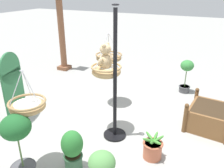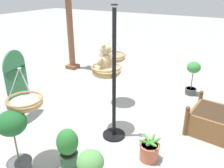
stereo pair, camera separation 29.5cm
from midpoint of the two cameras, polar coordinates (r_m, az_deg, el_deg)
name	(u,v)px [view 1 (the left image)]	position (r m, az deg, el deg)	size (l,w,h in m)	color
ground_plane	(115,129)	(4.88, -0.92, -11.09)	(40.00, 40.00, 0.00)	#9E9E99
display_pole_central	(115,101)	(4.30, -1.25, -4.17)	(0.44, 0.44, 2.48)	black
hanging_basket_with_teddy	(106,71)	(4.32, -3.37, 3.23)	(0.57, 0.57, 0.61)	tan
teddy_bear	(105,59)	(4.26, -3.73, 6.20)	(0.36, 0.32, 0.53)	tan
hanging_basket_left_high	(28,106)	(3.71, -22.23, -4.98)	(0.55, 0.55, 0.66)	tan
hanging_basket_right_low	(109,57)	(5.44, -2.36, 6.54)	(0.62, 0.62, 0.67)	#A37F51
greenhouse_pillar_left	(61,31)	(8.09, -13.40, 12.65)	(0.39, 0.39, 2.80)	brown
wooden_planter_box	(210,116)	(5.16, 21.39, -7.48)	(1.03, 0.96, 0.64)	brown
potted_plant_fern_front	(9,85)	(6.68, -25.22, -0.20)	(0.29, 0.29, 0.69)	#BC6042
potted_plant_flowering_red	(73,150)	(3.83, -11.96, -15.57)	(0.34, 0.34, 0.72)	#2D5638
potted_plant_tall_leafy	(153,148)	(4.13, 7.88, -15.42)	(0.38, 0.37, 0.44)	#BC6042
potted_plant_bushy_green	(186,73)	(6.53, 16.57, 2.56)	(0.35, 0.35, 0.92)	#4C4C51
potted_plant_conical_shrub	(19,144)	(3.72, -24.14, -13.35)	(0.43, 0.43, 1.12)	#4C4C51
display_sign_board	(12,82)	(5.24, -24.79, 0.40)	(0.65, 0.21, 1.54)	#286B3D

